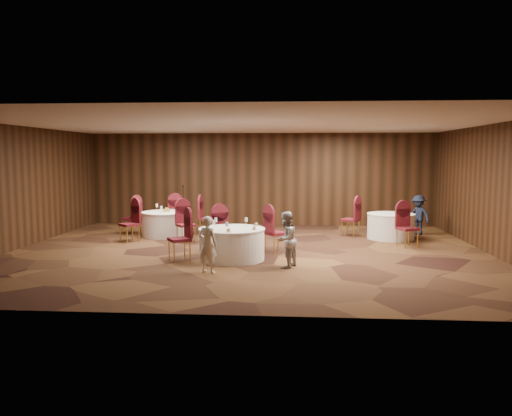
# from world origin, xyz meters

# --- Properties ---
(ground) EXTENTS (12.00, 12.00, 0.00)m
(ground) POSITION_xyz_m (0.00, 0.00, 0.00)
(ground) COLOR black
(ground) RESTS_ON ground
(room_shell) EXTENTS (12.00, 12.00, 12.00)m
(room_shell) POSITION_xyz_m (0.00, 0.00, 1.96)
(room_shell) COLOR silver
(room_shell) RESTS_ON ground
(table_main) EXTENTS (1.55, 1.55, 0.74)m
(table_main) POSITION_xyz_m (-0.28, -0.94, 0.38)
(table_main) COLOR silver
(table_main) RESTS_ON ground
(table_left) EXTENTS (1.50, 1.50, 0.74)m
(table_left) POSITION_xyz_m (-2.65, 2.35, 0.38)
(table_left) COLOR silver
(table_left) RESTS_ON ground
(table_right) EXTENTS (1.37, 1.37, 0.74)m
(table_right) POSITION_xyz_m (4.00, 2.34, 0.38)
(table_right) COLOR silver
(table_right) RESTS_ON ground
(chairs_main) EXTENTS (2.93, 1.94, 1.00)m
(chairs_main) POSITION_xyz_m (-0.53, -0.30, 0.50)
(chairs_main) COLOR #3D0C17
(chairs_main) RESTS_ON ground
(chairs_left) EXTENTS (2.96, 2.96, 1.00)m
(chairs_left) POSITION_xyz_m (-2.66, 2.35, 0.50)
(chairs_left) COLOR #3D0C17
(chairs_left) RESTS_ON ground
(chairs_right) EXTENTS (2.00, 2.45, 1.00)m
(chairs_right) POSITION_xyz_m (3.54, 1.92, 0.50)
(chairs_right) COLOR #3D0C17
(chairs_right) RESTS_ON ground
(tabletop_main) EXTENTS (1.07, 1.14, 0.22)m
(tabletop_main) POSITION_xyz_m (-0.18, -1.01, 0.84)
(tabletop_main) COLOR silver
(tabletop_main) RESTS_ON table_main
(tabletop_left) EXTENTS (0.87, 0.75, 0.22)m
(tabletop_left) POSITION_xyz_m (-2.65, 2.35, 0.82)
(tabletop_left) COLOR silver
(tabletop_left) RESTS_ON table_left
(tabletop_right) EXTENTS (0.08, 0.08, 0.22)m
(tabletop_right) POSITION_xyz_m (4.25, 2.12, 0.90)
(tabletop_right) COLOR silver
(tabletop_right) RESTS_ON table_right
(mic_stand) EXTENTS (0.24, 0.24, 1.44)m
(mic_stand) POSITION_xyz_m (-2.53, 4.09, 0.41)
(mic_stand) COLOR black
(mic_stand) RESTS_ON ground
(woman_a) EXTENTS (0.51, 0.43, 1.19)m
(woman_a) POSITION_xyz_m (-0.62, -2.27, 0.59)
(woman_a) COLOR silver
(woman_a) RESTS_ON ground
(woman_b) EXTENTS (0.69, 0.74, 1.22)m
(woman_b) POSITION_xyz_m (0.98, -1.65, 0.61)
(woman_b) COLOR #A9A8AD
(woman_b) RESTS_ON ground
(man_c) EXTENTS (0.86, 0.89, 1.22)m
(man_c) POSITION_xyz_m (4.99, 3.19, 0.61)
(man_c) COLOR #161C31
(man_c) RESTS_ON ground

